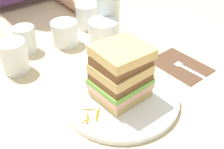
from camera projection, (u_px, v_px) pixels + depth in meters
The scene contains 24 objects.
ground_plane at pixel (116, 93), 0.66m from camera, with size 3.00×3.00×0.00m, color #C6B289.
main_plate at pixel (120, 97), 0.64m from camera, with size 0.27×0.27×0.01m, color white.
sandwich at pixel (121, 73), 0.60m from camera, with size 0.12×0.11×0.13m.
carrot_shred_0 at pixel (89, 109), 0.60m from camera, with size 0.00×0.00×0.03m, color orange.
carrot_shred_1 at pixel (99, 111), 0.59m from camera, with size 0.00×0.00×0.02m, color orange.
carrot_shred_2 at pixel (87, 119), 0.57m from camera, with size 0.00×0.00×0.03m, color orange.
carrot_shred_3 at pixel (97, 115), 0.58m from camera, with size 0.00×0.00×0.03m, color orange.
carrot_shred_4 at pixel (85, 121), 0.57m from camera, with size 0.00×0.00×0.02m, color orange.
carrot_shred_5 at pixel (150, 76), 0.69m from camera, with size 0.00×0.00×0.02m, color orange.
carrot_shred_6 at pixel (148, 84), 0.67m from camera, with size 0.00×0.00×0.03m, color orange.
carrot_shred_7 at pixel (149, 78), 0.68m from camera, with size 0.00×0.00×0.03m, color orange.
carrot_shred_8 at pixel (147, 81), 0.68m from camera, with size 0.00×0.00×0.02m, color orange.
carrot_shred_9 at pixel (143, 79), 0.68m from camera, with size 0.00×0.00×0.03m, color orange.
carrot_shred_10 at pixel (140, 76), 0.69m from camera, with size 0.00×0.00×0.02m, color orange.
carrot_shred_11 at pixel (138, 79), 0.68m from camera, with size 0.00×0.00×0.03m, color orange.
carrot_shred_12 at pixel (153, 77), 0.69m from camera, with size 0.00×0.00×0.03m, color orange.
napkin_dark at pixel (181, 65), 0.75m from camera, with size 0.11×0.15×0.00m, color #4C3323.
fork at pixel (188, 68), 0.74m from camera, with size 0.03×0.17×0.00m.
knife at pixel (52, 138), 0.55m from camera, with size 0.04×0.20×0.00m.
juice_glass at pixel (104, 38), 0.80m from camera, with size 0.08×0.08×0.09m.
empty_tumbler_0 at pixel (65, 33), 0.83m from camera, with size 0.08×0.08×0.07m, color silver.
empty_tumbler_1 at pixel (87, 16), 0.91m from camera, with size 0.07×0.07×0.08m, color silver.
empty_tumbler_2 at pixel (14, 57), 0.71m from camera, with size 0.07×0.07×0.08m, color silver.
empty_tumbler_3 at pixel (25, 39), 0.79m from camera, with size 0.06×0.06×0.07m, color silver.
Camera 1 is at (-0.32, -0.40, 0.43)m, focal length 45.27 mm.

